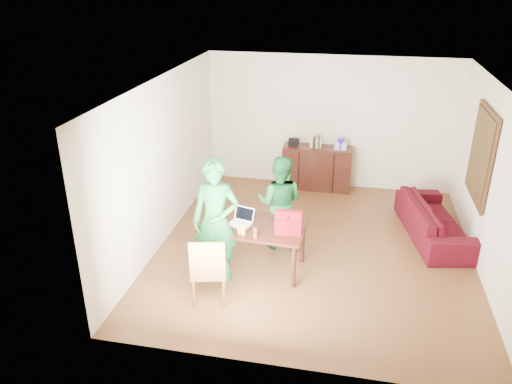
% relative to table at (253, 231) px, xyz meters
% --- Properties ---
extents(room, '(5.20, 5.70, 2.90)m').
position_rel_table_xyz_m(room, '(0.87, 0.88, 0.67)').
color(room, '#442111').
rests_on(room, ground).
extents(table, '(1.59, 0.96, 0.72)m').
position_rel_table_xyz_m(table, '(0.00, 0.00, 0.00)').
color(table, black).
rests_on(table, ground).
extents(chair, '(0.55, 0.54, 1.02)m').
position_rel_table_xyz_m(chair, '(-0.41, -0.95, -0.34)').
color(chair, brown).
rests_on(chair, ground).
extents(person_near, '(0.69, 0.46, 1.86)m').
position_rel_table_xyz_m(person_near, '(-0.47, -0.36, 0.29)').
color(person_near, '#156027').
rests_on(person_near, ground).
extents(person_far, '(0.77, 0.61, 1.56)m').
position_rel_table_xyz_m(person_far, '(0.27, 0.75, 0.15)').
color(person_far, '#135722').
rests_on(person_far, ground).
extents(laptop, '(0.37, 0.30, 0.22)m').
position_rel_table_xyz_m(laptop, '(-0.20, -0.01, 0.13)').
color(laptop, white).
rests_on(laptop, table).
extents(bananas, '(0.18, 0.15, 0.06)m').
position_rel_table_xyz_m(bananas, '(-0.11, -0.33, 0.12)').
color(bananas, gold).
rests_on(bananas, table).
extents(bottle, '(0.07, 0.07, 0.19)m').
position_rel_table_xyz_m(bottle, '(0.10, -0.36, 0.18)').
color(bottle, '#5B3214').
rests_on(bottle, table).
extents(red_bag, '(0.40, 0.25, 0.28)m').
position_rel_table_xyz_m(red_bag, '(0.54, -0.11, 0.23)').
color(red_bag, maroon).
rests_on(red_bag, table).
extents(sofa, '(1.20, 2.19, 0.60)m').
position_rel_table_xyz_m(sofa, '(2.81, 1.58, -0.33)').
color(sofa, '#34060A').
rests_on(sofa, ground).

